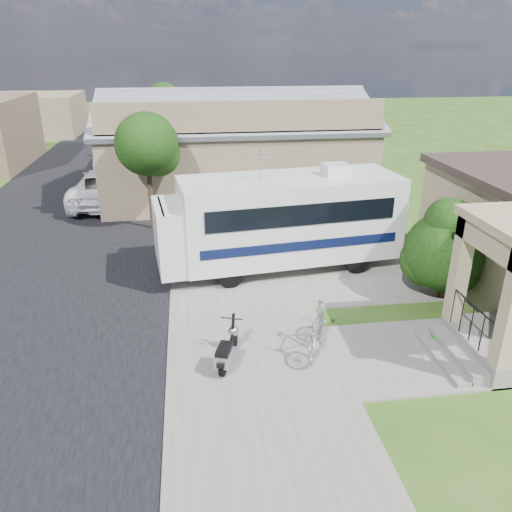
{
  "coord_description": "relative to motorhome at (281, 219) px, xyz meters",
  "views": [
    {
      "loc": [
        -2.27,
        -10.42,
        6.8
      ],
      "look_at": [
        -0.5,
        2.5,
        1.3
      ],
      "focal_mm": 35.0,
      "sensor_mm": 36.0,
      "label": 1
    }
  ],
  "objects": [
    {
      "name": "warehouse",
      "position": [
        -0.58,
        9.48,
        0.29
      ],
      "size": [
        12.5,
        8.4,
        5.04
      ],
      "color": "brown",
      "rests_on": "ground"
    },
    {
      "name": "scooter",
      "position": [
        -2.19,
        -5.33,
        -1.26
      ],
      "size": [
        0.74,
        1.43,
        0.97
      ],
      "rotation": [
        0.0,
        0.0,
        -0.33
      ],
      "color": "black",
      "rests_on": "ground"
    },
    {
      "name": "street_tree_a",
      "position": [
        -4.28,
        4.56,
        1.55
      ],
      "size": [
        2.44,
        2.4,
        4.58
      ],
      "color": "black",
      "rests_on": "ground"
    },
    {
      "name": "street_tree_c",
      "position": [
        -4.28,
        23.56,
        1.4
      ],
      "size": [
        2.44,
        2.4,
        4.42
      ],
      "color": "black",
      "rests_on": "ground"
    },
    {
      "name": "distant_bldg_near",
      "position": [
        -15.58,
        29.51,
        -0.1
      ],
      "size": [
        8.0,
        7.0,
        3.2
      ],
      "primitive_type": "cube",
      "color": "brown",
      "rests_on": "ground"
    },
    {
      "name": "walk_slab",
      "position": [
        2.42,
        -5.49,
        -1.68
      ],
      "size": [
        4.0,
        3.0,
        0.05
      ],
      "primitive_type": "cube",
      "color": "#67645D",
      "rests_on": "ground"
    },
    {
      "name": "motorhome",
      "position": [
        0.0,
        0.0,
        0.0
      ],
      "size": [
        7.97,
        3.34,
        3.97
      ],
      "rotation": [
        0.0,
        0.0,
        0.12
      ],
      "color": "silver",
      "rests_on": "ground"
    },
    {
      "name": "ground",
      "position": [
        -0.58,
        -4.49,
        -1.7
      ],
      "size": [
        120.0,
        120.0,
        0.0
      ],
      "primitive_type": "plane",
      "color": "#254913"
    },
    {
      "name": "garden_hose",
      "position": [
        3.1,
        -5.04,
        -1.61
      ],
      "size": [
        0.42,
        0.42,
        0.19
      ],
      "primitive_type": "cylinder",
      "color": "#1B7116",
      "rests_on": "ground"
    },
    {
      "name": "pickup_truck",
      "position": [
        -6.66,
        8.42,
        -0.9
      ],
      "size": [
        2.91,
        5.91,
        1.61
      ],
      "primitive_type": "imported",
      "rotation": [
        0.0,
        0.0,
        3.1
      ],
      "color": "white",
      "rests_on": "ground"
    },
    {
      "name": "shrub",
      "position": [
        4.24,
        -2.68,
        -0.16
      ],
      "size": [
        2.46,
        2.35,
        3.02
      ],
      "color": "black",
      "rests_on": "ground"
    },
    {
      "name": "street_tree_b",
      "position": [
        -4.28,
        14.56,
        1.69
      ],
      "size": [
        2.44,
        2.4,
        4.73
      ],
      "color": "black",
      "rests_on": "ground"
    },
    {
      "name": "bicycle",
      "position": [
        -0.05,
        -5.06,
        -1.12
      ],
      "size": [
        1.29,
        1.98,
        1.16
      ],
      "primitive_type": "imported",
      "rotation": [
        0.0,
        0.0,
        -0.43
      ],
      "color": "#9F9EA5",
      "rests_on": "ground"
    },
    {
      "name": "driveway_slab",
      "position": [
        0.92,
        0.01,
        -1.68
      ],
      "size": [
        7.0,
        6.0,
        0.05
      ],
      "primitive_type": "cube",
      "color": "#67645D",
      "rests_on": "ground"
    },
    {
      "name": "street_slab",
      "position": [
        -8.08,
        5.51,
        -1.69
      ],
      "size": [
        9.0,
        80.0,
        0.02
      ],
      "primitive_type": "cube",
      "color": "black",
      "rests_on": "ground"
    },
    {
      "name": "van",
      "position": [
        -6.86,
        15.78,
        -0.74
      ],
      "size": [
        3.08,
        6.79,
        1.93
      ],
      "primitive_type": "imported",
      "rotation": [
        0.0,
        0.0,
        0.06
      ],
      "color": "white",
      "rests_on": "ground"
    },
    {
      "name": "sidewalk_slab",
      "position": [
        -1.58,
        5.51,
        -1.67
      ],
      "size": [
        4.0,
        80.0,
        0.06
      ],
      "primitive_type": "cube",
      "color": "#67645D",
      "rests_on": "ground"
    }
  ]
}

